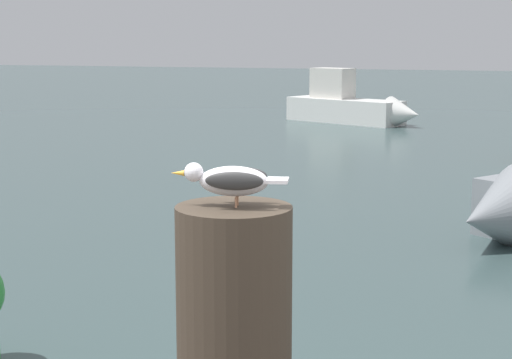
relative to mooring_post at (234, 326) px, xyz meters
name	(u,v)px	position (x,y,z in m)	size (l,w,h in m)	color
mooring_post	(234,326)	(0.00, 0.00, 0.00)	(0.39, 0.39, 0.83)	#382D23
seagull	(232,180)	(-0.01, 0.00, 0.50)	(0.39, 0.18, 0.14)	tan
boat_white	(354,106)	(-3.76, 21.98, -1.09)	(4.30, 2.75, 1.65)	silver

